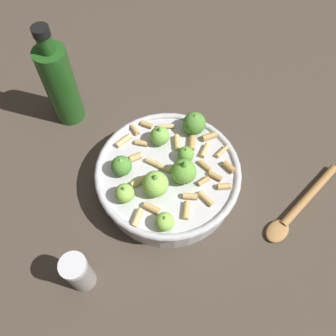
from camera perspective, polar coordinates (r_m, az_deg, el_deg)
name	(u,v)px	position (r m, az deg, el deg)	size (l,w,h in m)	color
ground_plane	(168,185)	(0.70, 0.00, -2.77)	(2.40, 2.40, 0.00)	#42382D
cooking_pan	(168,175)	(0.67, -0.03, -1.19)	(0.27, 0.27, 0.12)	#B7B7BC
pepper_shaker	(79,273)	(0.61, -14.32, -16.17)	(0.04, 0.04, 0.09)	gray
olive_oil_bottle	(60,84)	(0.76, -17.15, 12.94)	(0.06, 0.06, 0.23)	#1E4C19
wooden_spoon	(299,207)	(0.72, 20.55, -5.91)	(0.09, 0.22, 0.02)	#9E703D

